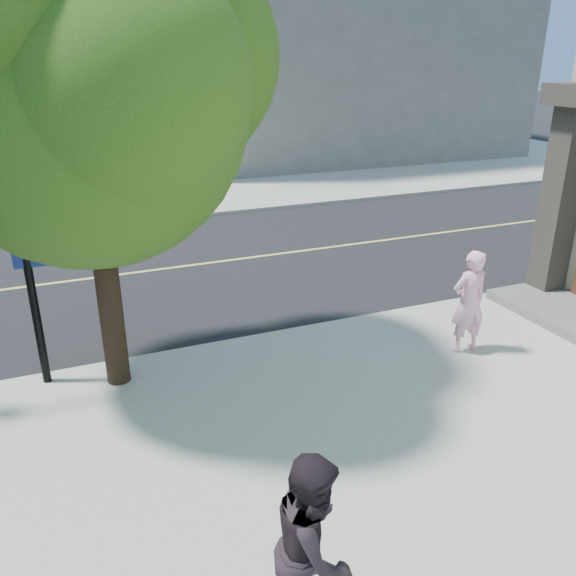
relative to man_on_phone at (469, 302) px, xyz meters
name	(u,v)px	position (x,y,z in m)	size (l,w,h in m)	color
ground	(67,375)	(-6.44, 1.94, -1.03)	(140.00, 140.00, 0.00)	black
road_ew	(57,283)	(-6.44, 6.44, -1.02)	(140.00, 9.00, 0.01)	black
sidewalk_ne	(299,148)	(7.06, 23.44, -0.97)	(29.00, 25.00, 0.12)	#AAA99E
filler_ne	(305,11)	(7.56, 23.94, 6.09)	(18.00, 16.00, 14.00)	slate
man_on_phone	(469,302)	(0.00, 0.00, 0.00)	(0.66, 0.44, 1.82)	#FCACCE
pedestrian	(315,547)	(-4.64, -3.82, 0.02)	(0.90, 0.70, 1.85)	black
street_tree	(90,63)	(-5.56, 1.26, 3.78)	(5.48, 4.98, 7.27)	black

